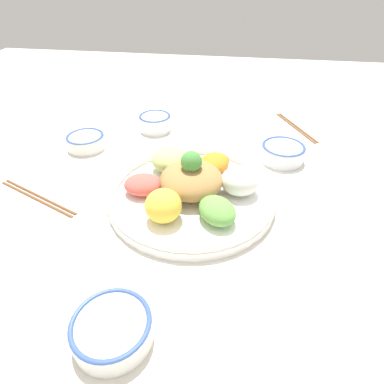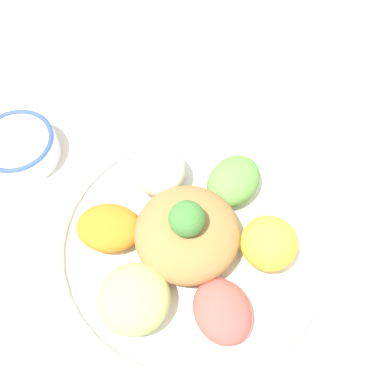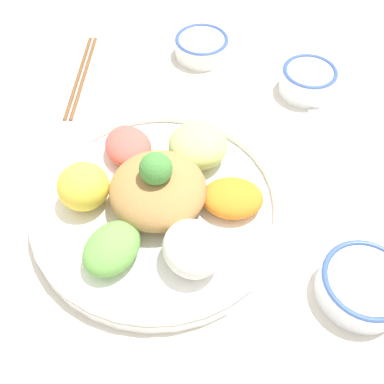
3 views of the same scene
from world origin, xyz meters
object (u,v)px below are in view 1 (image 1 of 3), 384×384
Objects in this scene: salad_platter at (191,188)px; sauce_bowl_dark at (283,152)px; sauce_bowl_red at (112,329)px; rice_bowl_blue at (155,122)px; chopsticks_pair_near at (37,197)px; serving_spoon_main at (190,136)px; serving_spoon_extra at (236,332)px; rice_bowl_plain at (86,141)px; chopsticks_pair_far at (296,127)px.

salad_platter reaches higher than sauce_bowl_dark.
rice_bowl_blue is (-0.10, 0.64, 0.00)m from sauce_bowl_red.
sauce_bowl_red is 0.51× the size of chopsticks_pair_near.
serving_spoon_extra is at bearing 121.41° from serving_spoon_main.
rice_bowl_plain reaches higher than chopsticks_pair_far.
rice_bowl_plain is at bearing 116.99° from sauce_bowl_red.
serving_spoon_main is at bearing -96.61° from chopsticks_pair_far.
sauce_bowl_dark reaches higher than chopsticks_pair_far.
chopsticks_pair_near is 1.78× the size of serving_spoon_extra.
salad_platter is at bearing -144.50° from serving_spoon_extra.
serving_spoon_extra is at bearing -6.16° from chopsticks_pair_near.
chopsticks_pair_near is at bearing -79.52° from chopsticks_pair_far.
salad_platter reaches higher than rice_bowl_blue.
serving_spoon_extra is (0.42, -0.47, -0.02)m from rice_bowl_plain.
rice_bowl_blue is at bearing 40.70° from rice_bowl_plain.
salad_platter reaches higher than serving_spoon_main.
chopsticks_pair_near is at bearing 65.61° from serving_spoon_main.
chopsticks_pair_near is 0.74m from chopsticks_pair_far.
chopsticks_pair_near is (-0.17, -0.36, -0.02)m from rice_bowl_blue.
serving_spoon_extra is at bearing -69.61° from salad_platter.
rice_bowl_blue is 0.43× the size of chopsticks_pair_near.
chopsticks_pair_near is at bearing -94.09° from rice_bowl_plain.
salad_platter is at bearing 30.90° from chopsticks_pair_near.
rice_bowl_plain is 0.29m from serving_spoon_main.
chopsticks_pair_far is 1.62× the size of serving_spoon_extra.
sauce_bowl_red is 0.78m from chopsticks_pair_far.
rice_bowl_blue reaches higher than chopsticks_pair_far.
salad_platter is 2.90× the size of serving_spoon_extra.
salad_platter is 0.33m from sauce_bowl_red.
rice_bowl_blue is 0.11m from serving_spoon_main.
rice_bowl_plain is (-0.16, -0.14, -0.00)m from rice_bowl_blue.
chopsticks_pair_far is at bearing 73.87° from sauce_bowl_dark.
chopsticks_pair_near is 1.86× the size of serving_spoon_main.
rice_bowl_plain is 0.85× the size of serving_spoon_main.
rice_bowl_blue is at bearing 116.41° from salad_platter.
rice_bowl_blue is 0.80× the size of serving_spoon_main.
salad_platter reaches higher than chopsticks_pair_near.
serving_spoon_extra is at bearing -101.06° from sauce_bowl_dark.
sauce_bowl_dark is at bearing 47.25° from chopsticks_pair_near.
sauce_bowl_red is 1.18× the size of rice_bowl_blue.
salad_platter is 0.28m from sauce_bowl_dark.
serving_spoon_extra is at bearing -48.10° from rice_bowl_plain.
sauce_bowl_dark is (0.36, -0.12, -0.00)m from rice_bowl_blue.
serving_spoon_main is at bearing 21.23° from rice_bowl_plain.
rice_bowl_blue is 0.40m from chopsticks_pair_near.
salad_platter is at bearing -59.66° from chopsticks_pair_far.
rice_bowl_plain is at bearing 150.15° from salad_platter.
salad_platter is 0.34m from chopsticks_pair_near.
rice_bowl_blue is at bearing -141.29° from serving_spoon_extra.
rice_bowl_blue is at bearing 98.77° from sauce_bowl_red.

